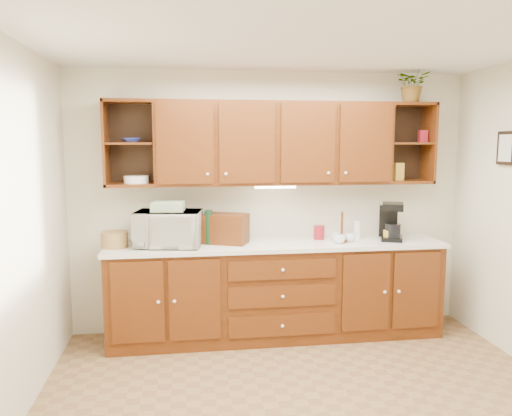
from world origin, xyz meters
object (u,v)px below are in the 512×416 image
object	(u,v)px
microwave	(169,229)
bread_box	(226,229)
potted_plant	(413,84)
coffee_maker	(391,222)

from	to	relation	value
microwave	bread_box	size ratio (longest dim) A/B	1.48
microwave	potted_plant	size ratio (longest dim) A/B	1.68
microwave	bread_box	world-z (taller)	microwave
microwave	bread_box	bearing A→B (deg)	16.45
coffee_maker	potted_plant	size ratio (longest dim) A/B	1.04
bread_box	coffee_maker	size ratio (longest dim) A/B	1.09
potted_plant	microwave	bearing A→B (deg)	-177.64
coffee_maker	potted_plant	distance (m)	1.37
microwave	coffee_maker	distance (m)	2.17
bread_box	coffee_maker	world-z (taller)	coffee_maker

